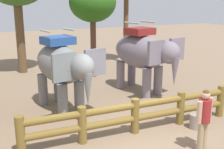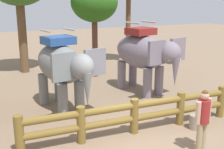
% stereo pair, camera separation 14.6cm
% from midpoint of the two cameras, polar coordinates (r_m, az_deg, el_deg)
% --- Properties ---
extents(ground_plane, '(60.00, 60.00, 0.00)m').
position_cam_midpoint_polar(ground_plane, '(8.55, 5.54, -11.92)').
color(ground_plane, '#826A52').
extents(log_fence, '(6.65, 0.47, 1.05)m').
position_cam_midpoint_polar(log_fence, '(8.47, 4.93, -7.70)').
color(log_fence, brown).
rests_on(log_fence, ground).
extents(elephant_near_left, '(2.06, 3.38, 2.84)m').
position_cam_midpoint_polar(elephant_near_left, '(10.02, -9.39, 1.66)').
color(elephant_near_left, slate).
rests_on(elephant_near_left, ground).
extents(elephant_center, '(2.19, 3.51, 2.94)m').
position_cam_midpoint_polar(elephant_center, '(11.91, 6.70, 4.11)').
color(elephant_center, slate).
rests_on(elephant_center, ground).
extents(tourist_woman_in_black, '(0.57, 0.39, 1.65)m').
position_cam_midpoint_polar(tourist_woman_in_black, '(7.72, 18.07, -7.88)').
color(tourist_woman_in_black, tan).
rests_on(tourist_woman_in_black, ground).
extents(tree_far_right, '(2.27, 2.27, 4.65)m').
position_cam_midpoint_polar(tree_far_right, '(14.28, -3.22, 13.92)').
color(tree_far_right, brown).
rests_on(tree_far_right, ground).
extents(feed_bucket, '(0.37, 0.37, 0.45)m').
position_cam_midpoint_polar(feed_bucket, '(9.21, 16.61, -8.96)').
color(feed_bucket, gray).
rests_on(feed_bucket, ground).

